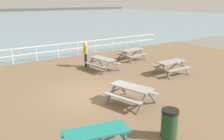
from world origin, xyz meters
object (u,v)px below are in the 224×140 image
picnic_table_near_right (132,52)px  litter_bin (169,123)px  picnic_table_mid_centre (102,61)px  picnic_table_far_right (171,64)px  picnic_table_far_left (131,90)px  visitor (86,52)px  picnic_table_seaward (97,137)px

picnic_table_near_right → litter_bin: bearing=-130.9°
picnic_table_mid_centre → picnic_table_far_right: size_ratio=1.11×
picnic_table_far_left → picnic_table_mid_centre: bearing=-35.3°
picnic_table_mid_centre → visitor: visitor is taller
picnic_table_mid_centre → visitor: (-0.46, 1.34, 0.36)m
picnic_table_seaward → picnic_table_near_right: bearing=60.0°
picnic_table_far_right → picnic_table_far_left: bearing=-156.1°
picnic_table_near_right → visitor: visitor is taller
picnic_table_mid_centre → picnic_table_far_left: size_ratio=0.94×
visitor → picnic_table_near_right: bearing=12.8°
picnic_table_mid_centre → picnic_table_far_right: (2.91, -2.99, 0.00)m
picnic_table_seaward → picnic_table_far_left: bearing=50.3°
picnic_table_near_right → picnic_table_seaward: size_ratio=0.95×
picnic_table_near_right → picnic_table_far_left: (-4.94, -6.04, 0.00)m
picnic_table_far_left → picnic_table_far_right: bearing=-83.0°
picnic_table_far_left → visitor: 6.45m
picnic_table_near_right → picnic_table_far_left: size_ratio=0.93×
picnic_table_seaward → litter_bin: (2.39, -0.50, -0.10)m
picnic_table_far_left → picnic_table_seaward: bearing=110.1°
picnic_table_seaward → visitor: 9.56m
picnic_table_near_right → visitor: bearing=167.3°
picnic_table_near_right → picnic_table_far_left: 7.80m
picnic_table_far_left → picnic_table_seaward: same height
picnic_table_near_right → visitor: (-3.68, 0.27, 0.36)m
picnic_table_near_right → picnic_table_seaward: bearing=-142.4°
picnic_table_seaward → litter_bin: size_ratio=2.22×
picnic_table_far_left → visitor: (1.26, 6.31, 0.36)m
picnic_table_far_left → picnic_table_seaward: 3.76m
picnic_table_seaward → visitor: size_ratio=1.27×
picnic_table_far_left → litter_bin: (-0.64, -2.72, -0.10)m
picnic_table_mid_centre → picnic_table_near_right: bearing=-80.8°
picnic_table_mid_centre → picnic_table_far_left: same height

